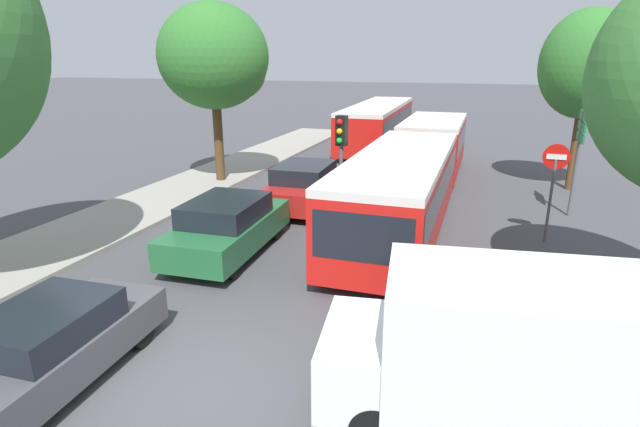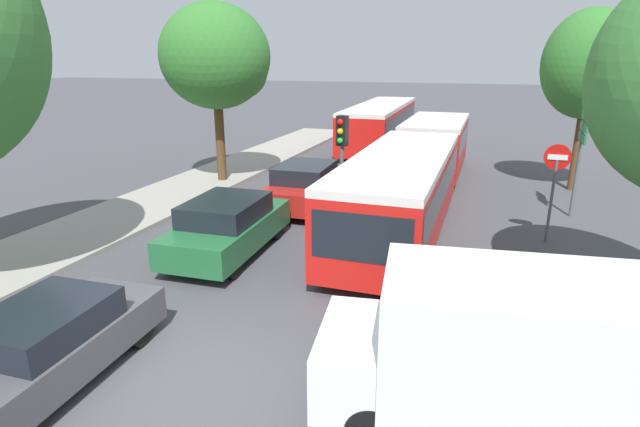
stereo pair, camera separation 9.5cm
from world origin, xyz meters
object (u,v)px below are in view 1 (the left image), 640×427
(queued_car_green, at_px, (228,226))
(queued_car_red, at_px, (305,185))
(articulated_bus, at_px, (417,165))
(direction_sign_post, at_px, (580,139))
(city_bus_rear, at_px, (378,122))
(tree_left_mid, at_px, (217,59))
(queued_car_graphite, at_px, (53,344))
(no_entry_sign, at_px, (553,178))
(tree_right_mid, at_px, (587,67))
(white_van, at_px, (519,350))
(traffic_light, at_px, (341,146))

(queued_car_green, distance_m, queued_car_red, 4.83)
(articulated_bus, xyz_separation_m, direction_sign_post, (5.09, 0.12, 1.16))
(city_bus_rear, height_order, tree_left_mid, tree_left_mid)
(articulated_bus, bearing_deg, city_bus_rear, -161.35)
(queued_car_graphite, height_order, queued_car_red, queued_car_red)
(city_bus_rear, height_order, no_entry_sign, no_entry_sign)
(articulated_bus, relative_size, tree_right_mid, 2.41)
(queued_car_red, relative_size, tree_left_mid, 0.63)
(city_bus_rear, distance_m, no_entry_sign, 16.32)
(articulated_bus, height_order, white_van, articulated_bus)
(queued_car_red, xyz_separation_m, traffic_light, (1.72, -1.46, 1.72))
(traffic_light, height_order, tree_right_mid, tree_right_mid)
(queued_car_red, height_order, traffic_light, traffic_light)
(city_bus_rear, height_order, traffic_light, traffic_light)
(no_entry_sign, bearing_deg, traffic_light, -86.91)
(queued_car_graphite, distance_m, traffic_light, 9.57)
(queued_car_green, height_order, tree_right_mid, tree_right_mid)
(no_entry_sign, distance_m, direction_sign_post, 3.17)
(queued_car_green, relative_size, tree_left_mid, 0.63)
(queued_car_green, xyz_separation_m, tree_left_mid, (-4.05, 7.08, 4.19))
(queued_car_red, xyz_separation_m, tree_left_mid, (-4.47, 2.27, 4.19))
(queued_car_red, height_order, tree_right_mid, tree_right_mid)
(city_bus_rear, bearing_deg, queued_car_graphite, 177.94)
(city_bus_rear, bearing_deg, queued_car_green, 177.81)
(articulated_bus, height_order, no_entry_sign, no_entry_sign)
(articulated_bus, height_order, traffic_light, traffic_light)
(traffic_light, distance_m, tree_right_mid, 10.47)
(queued_car_red, bearing_deg, tree_right_mid, -61.10)
(traffic_light, distance_m, no_entry_sign, 6.05)
(white_van, bearing_deg, city_bus_rear, -80.97)
(city_bus_rear, relative_size, tree_left_mid, 1.61)
(city_bus_rear, xyz_separation_m, white_van, (6.77, -22.50, -0.18))
(no_entry_sign, bearing_deg, city_bus_rear, -150.84)
(white_van, xyz_separation_m, direction_sign_post, (2.16, 11.18, 1.33))
(tree_left_mid, bearing_deg, city_bus_rear, 68.60)
(white_van, relative_size, direction_sign_post, 1.45)
(city_bus_rear, bearing_deg, articulated_bus, -162.96)
(city_bus_rear, relative_size, no_entry_sign, 4.06)
(white_van, bearing_deg, no_entry_sign, -105.82)
(articulated_bus, bearing_deg, tree_left_mid, -94.17)
(city_bus_rear, relative_size, white_van, 2.20)
(no_entry_sign, bearing_deg, queued_car_green, -65.72)
(articulated_bus, relative_size, traffic_light, 4.83)
(queued_car_graphite, height_order, direction_sign_post, direction_sign_post)
(queued_car_red, height_order, direction_sign_post, direction_sign_post)
(city_bus_rear, xyz_separation_m, direction_sign_post, (8.94, -11.31, 1.15))
(city_bus_rear, distance_m, white_van, 23.49)
(no_entry_sign, bearing_deg, tree_right_mid, 167.73)
(queued_car_green, height_order, direction_sign_post, direction_sign_post)
(white_van, xyz_separation_m, no_entry_sign, (1.18, 8.25, 0.64))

